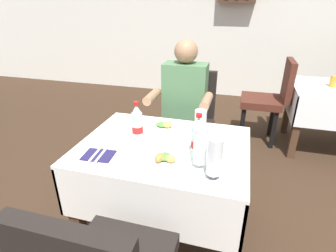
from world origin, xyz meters
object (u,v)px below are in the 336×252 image
chair_far_diner_seat (189,120)px  beer_glass_right (200,149)px  plate_far_diner (166,127)px  cola_bottle_primary (198,139)px  background_dining_table (334,104)px  main_dining_table (164,168)px  plate_near_camera (164,159)px  seated_diner_far (183,107)px  beer_glass_middle (215,159)px  background_chair_left (270,96)px  beer_glass_left (200,128)px  napkin_cutlery_set (99,155)px  cola_bottle_secondary (137,125)px  background_table_tumbler (333,81)px

chair_far_diner_seat → beer_glass_right: size_ratio=4.16×
plate_far_diner → chair_far_diner_seat: bearing=85.0°
cola_bottle_primary → background_dining_table: bearing=56.3°
cola_bottle_primary → main_dining_table: bearing=158.3°
plate_far_diner → background_dining_table: plate_far_diner is taller
plate_near_camera → background_dining_table: (1.34, 1.87, -0.20)m
beer_glass_right → cola_bottle_primary: cola_bottle_primary is taller
seated_diner_far → plate_far_diner: seated_diner_far is taller
beer_glass_middle → background_chair_left: size_ratio=0.23×
main_dining_table → beer_glass_left: bearing=11.2°
seated_diner_far → beer_glass_left: (0.24, -0.64, 0.13)m
plate_far_diner → napkin_cutlery_set: bearing=-120.9°
background_chair_left → plate_near_camera: bearing=-110.4°
plate_far_diner → cola_bottle_primary: cola_bottle_primary is taller
beer_glass_right → cola_bottle_secondary: bearing=156.2°
plate_far_diner → beer_glass_middle: 0.63m
cola_bottle_secondary → beer_glass_middle: bearing=-27.9°
cola_bottle_secondary → background_chair_left: 1.94m
plate_far_diner → background_chair_left: size_ratio=0.23×
chair_far_diner_seat → plate_near_camera: 1.00m
beer_glass_middle → background_dining_table: size_ratio=0.26×
chair_far_diner_seat → background_dining_table: 1.66m
main_dining_table → background_dining_table: 2.19m
background_chair_left → cola_bottle_secondary: bearing=-118.5°
main_dining_table → cola_bottle_primary: (0.22, -0.09, 0.29)m
chair_far_diner_seat → beer_glass_left: 0.83m
cola_bottle_primary → background_table_tumbler: size_ratio=2.41×
seated_diner_far → plate_far_diner: 0.47m
cola_bottle_secondary → napkin_cutlery_set: size_ratio=1.37×
napkin_cutlery_set → background_dining_table: 2.58m
chair_far_diner_seat → beer_glass_middle: chair_far_diner_seat is taller
background_chair_left → background_table_tumbler: size_ratio=8.82×
cola_bottle_secondary → background_table_tumbler: 2.25m
beer_glass_left → napkin_cutlery_set: (-0.53, -0.27, -0.11)m
main_dining_table → cola_bottle_secondary: bearing=-177.0°
chair_far_diner_seat → cola_bottle_secondary: (-0.16, -0.80, 0.28)m
plate_far_diner → beer_glass_right: (0.30, -0.41, 0.10)m
beer_glass_right → plate_near_camera: bearing=178.5°
background_chair_left → napkin_cutlery_set: bearing=-119.3°
main_dining_table → napkin_cutlery_set: bearing=-144.0°
seated_diner_far → plate_near_camera: size_ratio=5.24×
cola_bottle_primary → background_chair_left: cola_bottle_primary is taller
seated_diner_far → napkin_cutlery_set: size_ratio=6.51×
seated_diner_far → napkin_cutlery_set: (-0.29, -0.91, 0.01)m
cola_bottle_secondary → chair_far_diner_seat: bearing=78.3°
plate_near_camera → beer_glass_left: beer_glass_left is taller
main_dining_table → napkin_cutlery_set: (-0.32, -0.23, 0.18)m
beer_glass_middle → background_dining_table: 2.25m
background_dining_table → background_chair_left: (-0.65, -0.00, 0.02)m
plate_far_diner → beer_glass_left: 0.33m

